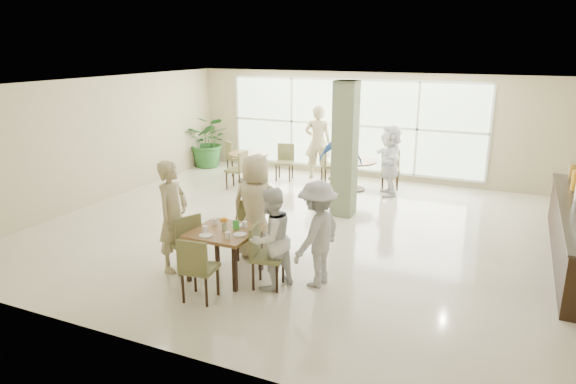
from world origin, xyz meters
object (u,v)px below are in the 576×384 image
at_px(main_table, 225,236).
at_px(teen_far, 256,206).
at_px(round_table_left, 249,160).
at_px(round_table_right, 354,167).
at_px(adult_a, 340,161).
at_px(adult_b, 390,160).
at_px(adult_standing, 318,142).
at_px(teen_left, 173,216).
at_px(teen_right, 271,238).
at_px(teen_standing, 317,234).
at_px(potted_plant, 209,141).

xyz_separation_m(main_table, teen_far, (0.08, 0.88, 0.23)).
relative_size(round_table_left, teen_far, 0.59).
distance_m(round_table_right, adult_a, 0.82).
height_order(adult_b, adult_standing, adult_standing).
distance_m(main_table, adult_a, 4.84).
distance_m(adult_b, adult_standing, 2.29).
bearing_deg(adult_standing, round_table_left, 22.33).
distance_m(teen_left, adult_standing, 6.41).
relative_size(round_table_left, teen_right, 0.69).
height_order(teen_standing, adult_standing, adult_standing).
bearing_deg(potted_plant, adult_a, -17.12).
height_order(teen_far, adult_b, teen_far).
bearing_deg(adult_a, teen_right, -87.17).
height_order(teen_standing, adult_b, adult_b).
height_order(round_table_right, adult_standing, adult_standing).
xyz_separation_m(round_table_right, adult_standing, (-1.24, 0.72, 0.40)).
xyz_separation_m(main_table, adult_standing, (-0.92, 6.31, 0.32)).
bearing_deg(round_table_right, teen_standing, -78.42).
bearing_deg(teen_standing, teen_far, -103.06).
xyz_separation_m(teen_left, adult_standing, (-0.05, 6.41, 0.09)).
height_order(teen_left, adult_a, teen_left).
distance_m(round_table_right, adult_b, 0.95).
xyz_separation_m(main_table, teen_standing, (1.40, 0.31, 0.14)).
bearing_deg(round_table_right, adult_standing, 149.66).
bearing_deg(adult_b, round_table_left, -106.92).
bearing_deg(potted_plant, adult_b, -7.34).
bearing_deg(adult_b, teen_left, -41.47).
distance_m(teen_left, teen_right, 1.69).
relative_size(main_table, teen_far, 0.54).
bearing_deg(teen_far, potted_plant, -55.53).
bearing_deg(adult_standing, teen_left, 77.94).
relative_size(potted_plant, teen_left, 0.85).
bearing_deg(adult_standing, teen_standing, 98.65).
bearing_deg(teen_standing, teen_right, -48.06).
distance_m(main_table, teen_standing, 1.44).
relative_size(teen_left, teen_right, 1.16).
relative_size(adult_a, adult_b, 1.04).
bearing_deg(teen_right, round_table_left, -127.92).
bearing_deg(teen_right, potted_plant, -120.29).
bearing_deg(teen_far, main_table, 79.65).
bearing_deg(round_table_right, potted_plant, 172.15).
bearing_deg(potted_plant, main_table, -55.37).
bearing_deg(teen_left, teen_right, -90.70).
bearing_deg(teen_left, teen_standing, -82.21).
distance_m(round_table_right, teen_far, 4.72).
distance_m(adult_a, adult_b, 1.22).
distance_m(teen_right, adult_standing, 6.59).
height_order(potted_plant, teen_right, teen_right).
distance_m(round_table_left, adult_standing, 1.90).
distance_m(potted_plant, teen_right, 8.09).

